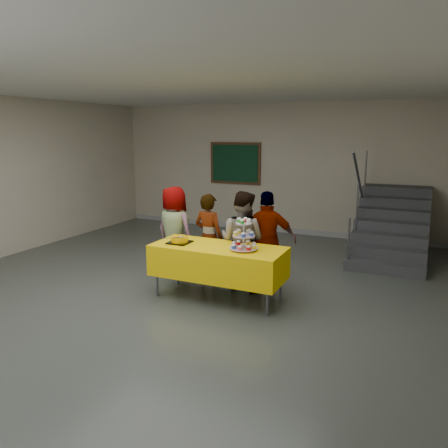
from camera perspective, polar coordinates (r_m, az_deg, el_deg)
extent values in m
plane|color=#4C514C|center=(6.21, -8.45, -10.30)|extent=(10.00, 10.00, 0.00)
cube|color=#BCB397|center=(10.33, 6.70, 7.18)|extent=(8.00, 0.04, 3.00)
cube|color=silver|center=(5.79, -9.39, 18.36)|extent=(8.00, 10.00, 0.04)
cube|color=#999999|center=(10.52, 6.48, -0.66)|extent=(7.90, 0.03, 0.12)
cylinder|color=#595960|center=(6.38, -8.78, -6.20)|extent=(0.04, 0.04, 0.73)
cylinder|color=#595960|center=(5.67, 5.71, -8.46)|extent=(0.04, 0.04, 0.73)
cylinder|color=#595960|center=(6.85, -6.10, -4.87)|extent=(0.04, 0.04, 0.73)
cylinder|color=#595960|center=(6.19, 7.48, -6.73)|extent=(0.04, 0.04, 0.73)
cube|color=#595960|center=(6.12, -0.79, -3.19)|extent=(1.80, 0.70, 0.02)
cube|color=yellow|center=(6.17, -0.78, -4.90)|extent=(1.88, 0.78, 0.44)
cylinder|color=silver|center=(5.91, 2.57, -3.38)|extent=(0.18, 0.18, 0.01)
cylinder|color=silver|center=(5.86, 2.59, -1.45)|extent=(0.02, 0.02, 0.42)
cylinder|color=silver|center=(5.91, 2.58, -3.15)|extent=(0.38, 0.38, 0.01)
cylinder|color=silver|center=(5.86, 2.59, -1.55)|extent=(0.30, 0.30, 0.01)
cylinder|color=silver|center=(5.83, 2.61, 0.08)|extent=(0.22, 0.22, 0.01)
cube|color=black|center=(6.32, -5.82, -2.39)|extent=(0.30, 0.30, 0.02)
cylinder|color=#FFB600|center=(6.31, -5.83, -2.01)|extent=(0.25, 0.25, 0.07)
ellipsoid|color=#FFB600|center=(6.30, -5.83, -1.70)|extent=(0.25, 0.25, 0.05)
ellipsoid|color=white|center=(6.25, -5.64, -1.66)|extent=(0.08, 0.08, 0.02)
cube|color=silver|center=(6.20, -6.61, -1.78)|extent=(0.30, 0.16, 0.04)
imported|color=slate|center=(7.24, -6.49, -0.91)|extent=(0.80, 0.61, 1.47)
imported|color=slate|center=(6.92, -2.00, -1.75)|extent=(0.55, 0.41, 1.40)
imported|color=slate|center=(6.52, 2.39, -2.18)|extent=(0.79, 0.65, 1.49)
imported|color=slate|center=(6.59, 5.68, -2.13)|extent=(0.94, 0.66, 1.49)
cube|color=#424447|center=(7.88, 20.18, -5.40)|extent=(1.30, 0.30, 0.18)
cube|color=#424447|center=(8.14, 20.41, -4.20)|extent=(1.30, 0.30, 0.36)
cube|color=#424447|center=(8.41, 20.62, -3.09)|extent=(1.30, 0.30, 0.54)
cube|color=#424447|center=(8.68, 20.82, -2.04)|extent=(1.30, 0.30, 0.72)
cube|color=#424447|center=(8.95, 21.00, -1.05)|extent=(1.30, 0.30, 0.90)
cube|color=#424447|center=(9.23, 21.18, -0.13)|extent=(1.30, 0.30, 1.08)
cube|color=#424447|center=(9.50, 21.35, 0.75)|extent=(1.30, 0.30, 1.26)
cube|color=#424447|center=(9.80, 21.46, 1.05)|extent=(1.30, 0.30, 1.26)
cylinder|color=#595960|center=(7.80, 15.94, -2.54)|extent=(0.04, 0.04, 0.90)
cylinder|color=#595960|center=(8.47, 17.01, 2.25)|extent=(0.04, 0.04, 0.90)
cylinder|color=#595960|center=(9.29, 17.99, 6.36)|extent=(0.04, 0.04, 0.90)
cylinder|color=#595960|center=(8.46, 17.24, 5.30)|extent=(0.04, 1.85, 1.20)
cube|color=#472B16|center=(10.65, 1.48, 7.94)|extent=(1.30, 0.04, 1.00)
cube|color=#11361F|center=(10.62, 1.43, 7.93)|extent=(1.18, 0.02, 0.88)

